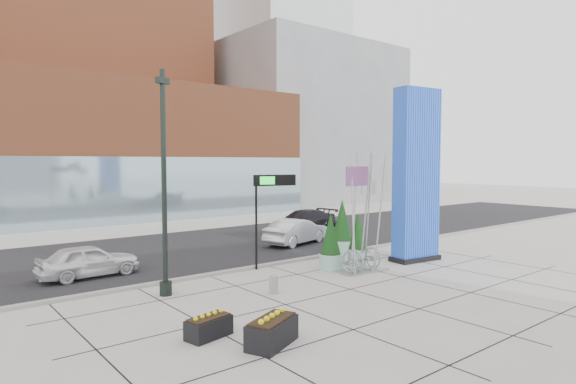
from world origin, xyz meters
TOP-DOWN VIEW (x-y plane):
  - ground at (0.00, 0.00)m, footprint 160.00×160.00m
  - street_asphalt at (0.00, 10.00)m, footprint 80.00×12.00m
  - curb_edge at (0.00, 4.00)m, footprint 80.00×0.30m
  - tower_podium at (1.00, 27.00)m, footprint 34.00×10.00m
  - tower_glass_front at (1.00, 22.20)m, footprint 34.00×0.60m
  - building_grey_parking at (26.00, 32.00)m, footprint 20.00×18.00m
  - building_pale_office at (36.00, 48.00)m, footprint 16.00×16.00m
  - blue_pylon at (7.11, 0.67)m, footprint 2.52×1.35m
  - lamp_post at (-4.57, 2.48)m, footprint 0.53×0.43m
  - public_art_sculpture at (3.52, 0.73)m, footprint 2.30×1.27m
  - concrete_bollard at (-1.50, 0.31)m, footprint 0.32×0.32m
  - overhead_street_sign at (0.90, 3.80)m, footprint 1.90×0.67m
  - round_planter_east at (4.60, 1.99)m, footprint 0.93×0.93m
  - round_planter_mid at (5.20, 3.60)m, footprint 1.13×1.13m
  - round_planter_west at (2.69, 1.80)m, footprint 0.97×0.97m
  - box_planter_north at (-5.40, -2.00)m, footprint 1.32×0.86m
  - box_planter_south at (-4.42, -3.48)m, footprint 1.69×1.31m
  - car_white_west at (-5.87, 6.86)m, footprint 3.95×1.73m
  - car_silver_mid at (5.60, 7.58)m, footprint 4.58×2.55m
  - car_dark_east at (8.62, 10.57)m, footprint 5.24×2.49m

SIDE VIEW (x-z plane):
  - ground at x=0.00m, z-range 0.00..0.00m
  - street_asphalt at x=0.00m, z-range 0.00..0.02m
  - curb_edge at x=0.00m, z-range 0.00..0.12m
  - box_planter_north at x=-5.40m, z-range -0.03..0.65m
  - concrete_bollard at x=-1.50m, z-range 0.00..0.63m
  - box_planter_south at x=-4.42m, z-range -0.03..0.80m
  - car_white_west at x=-5.87m, z-range 0.00..1.32m
  - car_silver_mid at x=5.60m, z-range 0.00..1.43m
  - car_dark_east at x=8.62m, z-range 0.00..1.47m
  - round_planter_east at x=4.60m, z-range -0.06..2.27m
  - round_planter_west at x=2.69m, z-range -0.06..2.37m
  - public_art_sculpture at x=3.52m, z-range -1.20..3.85m
  - round_planter_mid at x=5.20m, z-range -0.08..2.74m
  - tower_glass_front at x=1.00m, z-range 0.00..5.00m
  - lamp_post at x=-4.57m, z-range -0.71..7.07m
  - overhead_street_sign at x=0.90m, z-range 1.46..5.55m
  - blue_pylon at x=7.11m, z-range -0.14..7.88m
  - tower_podium at x=1.00m, z-range 0.00..11.00m
  - building_grey_parking at x=26.00m, z-range 0.00..18.00m
  - building_pale_office at x=36.00m, z-range 0.00..55.00m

